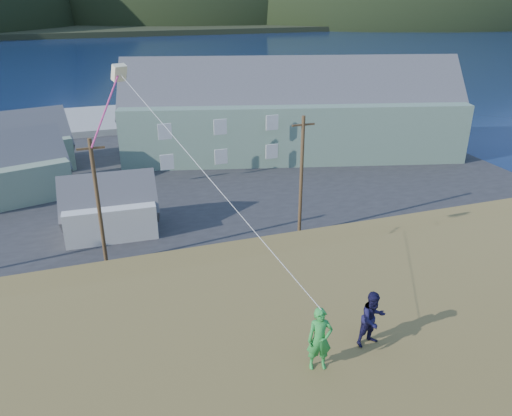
# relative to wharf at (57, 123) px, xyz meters

# --- Properties ---
(ground) EXTENTS (900.00, 900.00, 0.00)m
(ground) POSITION_rel_wharf_xyz_m (6.00, -40.00, -0.45)
(ground) COLOR #0A1638
(ground) RESTS_ON ground
(grass_strip) EXTENTS (110.00, 8.00, 0.10)m
(grass_strip) POSITION_rel_wharf_xyz_m (6.00, -42.00, -0.40)
(grass_strip) COLOR #4C3D19
(grass_strip) RESTS_ON ground
(waterfront_lot) EXTENTS (72.00, 36.00, 0.12)m
(waterfront_lot) POSITION_rel_wharf_xyz_m (6.00, -23.00, -0.39)
(waterfront_lot) COLOR #28282B
(waterfront_lot) RESTS_ON ground
(wharf) EXTENTS (26.00, 14.00, 0.90)m
(wharf) POSITION_rel_wharf_xyz_m (0.00, 0.00, 0.00)
(wharf) COLOR gray
(wharf) RESTS_ON ground
(far_shore) EXTENTS (900.00, 320.00, 2.00)m
(far_shore) POSITION_rel_wharf_xyz_m (6.00, 290.00, 0.55)
(far_shore) COLOR black
(far_shore) RESTS_ON ground
(far_hills) EXTENTS (760.00, 265.00, 143.00)m
(far_hills) POSITION_rel_wharf_xyz_m (41.59, 239.38, 1.55)
(far_hills) COLOR black
(far_hills) RESTS_ON ground
(lodge) EXTENTS (36.00, 18.14, 12.20)m
(lodge) POSITION_rel_wharf_xyz_m (24.09, -20.23, 4.24)
(lodge) COLOR slate
(lodge) RESTS_ON waterfront_lot
(shed_palegreen_near) EXTENTS (10.56, 7.99, 6.84)m
(shed_palegreen_near) POSITION_rel_wharf_xyz_m (-3.04, -24.23, 2.13)
(shed_palegreen_near) COLOR gray
(shed_palegreen_near) RESTS_ON waterfront_lot
(shed_white) EXTENTS (6.89, 4.72, 5.32)m
(shed_white) POSITION_rel_wharf_xyz_m (4.57, -33.66, 1.62)
(shed_white) COLOR silver
(shed_white) RESTS_ON waterfront_lot
(shed_palegreen_far) EXTENTS (11.42, 7.94, 7.02)m
(shed_palegreen_far) POSITION_rel_wharf_xyz_m (-3.27, -16.95, 2.23)
(shed_palegreen_far) COLOR slate
(shed_palegreen_far) RESTS_ON waterfront_lot
(utility_poles) EXTENTS (31.88, 0.24, 9.36)m
(utility_poles) POSITION_rel_wharf_xyz_m (1.79, -38.50, 4.07)
(utility_poles) COLOR #47331E
(utility_poles) RESTS_ON waterfront_lot
(kite_flyer_green) EXTENTS (0.74, 0.56, 1.80)m
(kite_flyer_green) POSITION_rel_wharf_xyz_m (8.90, -58.69, 7.65)
(kite_flyer_green) COLOR green
(kite_flyer_green) RESTS_ON hillside
(kite_flyer_navy) EXTENTS (0.90, 0.75, 1.66)m
(kite_flyer_navy) POSITION_rel_wharf_xyz_m (10.70, -58.29, 7.58)
(kite_flyer_navy) COLOR #151335
(kite_flyer_navy) RESTS_ON hillside
(kite_rig) EXTENTS (2.50, 4.58, 10.48)m
(kite_rig) POSITION_rel_wharf_xyz_m (5.15, -50.46, 13.07)
(kite_rig) COLOR beige
(kite_rig) RESTS_ON ground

